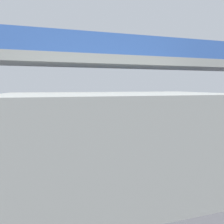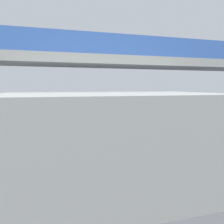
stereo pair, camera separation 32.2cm
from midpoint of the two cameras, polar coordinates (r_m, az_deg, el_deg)
The scene contains 13 objects.
ground at distance 23.39m, azimuth -4.63°, elevation -3.74°, with size 80.00×80.00×0.00m, color #424247.
city_bus at distance 22.06m, azimuth -0.51°, elevation 0.57°, with size 11.54×2.85×3.15m.
parked_van at distance 20.41m, azimuth 14.75°, elevation -2.20°, with size 4.80×2.17×2.05m.
bicycle_blue at distance 24.48m, azimuth 18.71°, elevation -2.72°, with size 1.77×0.44×0.96m.
pedestrian at distance 26.97m, azimuth -6.77°, elevation -0.39°, with size 0.38×0.38×1.79m.
traffic_sign at distance 25.82m, azimuth -12.48°, elevation 1.39°, with size 0.08×0.60×2.80m.
lane_dash_leftmost at distance 28.78m, azimuth 10.13°, elevation -1.75°, with size 2.00×0.20×0.01m, color silver.
lane_dash_left at distance 27.36m, azimuth 2.49°, elevation -2.11°, with size 2.00×0.20×0.01m, color silver.
lane_dash_centre at distance 26.48m, azimuth -5.83°, elevation -2.45°, with size 2.00×0.20×0.01m, color silver.
lane_dash_right at distance 26.18m, azimuth -14.52°, elevation -2.76°, with size 2.00×0.20×0.01m, color silver.
lane_dash_rightmost at distance 26.50m, azimuth -23.21°, elevation -3.00°, with size 2.00×0.20×0.01m, color silver.
pedestrian_overpass at distance 12.39m, azimuth 4.09°, elevation 12.00°, with size 28.98×2.60×7.30m.
station_building at distance 8.42m, azimuth 1.03°, elevation -8.98°, with size 9.00×5.04×4.20m.
Camera 2 is at (3.78, 22.66, 4.45)m, focal length 31.41 mm.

